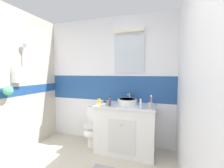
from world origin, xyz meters
TOP-DOWN VIEW (x-y plane):
  - wall_back_tiled at (0.01, 2.45)m, footprint 3.20×0.20m
  - wall_right_plain at (1.35, 1.20)m, footprint 0.10×3.48m
  - vanity_cabinet at (0.43, 2.12)m, footprint 1.04×0.58m
  - sink_basin at (0.46, 2.16)m, footprint 0.35×0.39m
  - toilet at (-0.19, 2.15)m, footprint 0.37×0.50m
  - toothbrush_cup at (0.87, 1.93)m, footprint 0.07×0.07m
  - soap_dispenser at (-0.00, 1.95)m, footprint 0.05×0.05m
  - hair_gel_jar at (0.11, 1.95)m, footprint 0.08×0.08m
  - toothpaste_tube_upright at (0.72, 1.92)m, footprint 0.03×0.03m
  - deodorant_spray_can at (0.20, 1.92)m, footprint 0.04×0.04m

SIDE VIEW (x-z plane):
  - toilet at x=-0.19m, z-range -0.02..0.72m
  - vanity_cabinet at x=0.43m, z-range 0.00..0.85m
  - hair_gel_jar at x=0.11m, z-range 0.85..0.92m
  - sink_basin at x=0.46m, z-range 0.81..0.99m
  - soap_dispenser at x=0.00m, z-range 0.83..0.98m
  - toothbrush_cup at x=0.87m, z-range 0.80..1.02m
  - deodorant_spray_can at x=0.20m, z-range 0.85..1.02m
  - toothpaste_tube_upright at x=0.72m, z-range 0.85..1.02m
  - wall_right_plain at x=1.35m, z-range 0.00..2.50m
  - wall_back_tiled at x=0.01m, z-range 0.01..2.51m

